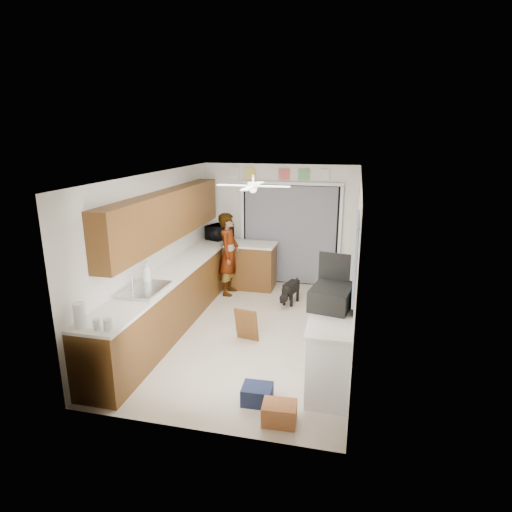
{
  "coord_description": "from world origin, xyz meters",
  "views": [
    {
      "loc": [
        1.53,
        -6.18,
        3.08
      ],
      "look_at": [
        0.0,
        0.4,
        1.15
      ],
      "focal_mm": 30.0,
      "sensor_mm": 36.0,
      "label": 1
    }
  ],
  "objects_px": {
    "microwave": "(219,232)",
    "cardboard_box": "(279,413)",
    "paper_towel_roll": "(80,315)",
    "navy_crate": "(257,394)",
    "suitcase": "(332,297)",
    "man": "(229,254)",
    "dog": "(291,292)",
    "soap_bottle": "(147,272)"
  },
  "relations": [
    {
      "from": "soap_bottle",
      "to": "paper_towel_roll",
      "type": "distance_m",
      "value": 1.56
    },
    {
      "from": "microwave",
      "to": "man",
      "type": "relative_size",
      "value": 0.33
    },
    {
      "from": "soap_bottle",
      "to": "suitcase",
      "type": "xyz_separation_m",
      "value": [
        2.73,
        -0.28,
        -0.03
      ]
    },
    {
      "from": "suitcase",
      "to": "cardboard_box",
      "type": "xyz_separation_m",
      "value": [
        -0.46,
        -1.19,
        -0.96
      ]
    },
    {
      "from": "microwave",
      "to": "man",
      "type": "distance_m",
      "value": 0.86
    },
    {
      "from": "soap_bottle",
      "to": "cardboard_box",
      "type": "distance_m",
      "value": 2.89
    },
    {
      "from": "microwave",
      "to": "paper_towel_roll",
      "type": "relative_size",
      "value": 1.83
    },
    {
      "from": "navy_crate",
      "to": "cardboard_box",
      "type": "bearing_deg",
      "value": -43.45
    },
    {
      "from": "suitcase",
      "to": "navy_crate",
      "type": "distance_m",
      "value": 1.53
    },
    {
      "from": "suitcase",
      "to": "cardboard_box",
      "type": "bearing_deg",
      "value": -100.33
    },
    {
      "from": "soap_bottle",
      "to": "man",
      "type": "bearing_deg",
      "value": 75.21
    },
    {
      "from": "paper_towel_roll",
      "to": "cardboard_box",
      "type": "relative_size",
      "value": 0.8
    },
    {
      "from": "paper_towel_roll",
      "to": "navy_crate",
      "type": "relative_size",
      "value": 0.84
    },
    {
      "from": "soap_bottle",
      "to": "dog",
      "type": "height_order",
      "value": "soap_bottle"
    },
    {
      "from": "soap_bottle",
      "to": "dog",
      "type": "relative_size",
      "value": 0.58
    },
    {
      "from": "soap_bottle",
      "to": "dog",
      "type": "xyz_separation_m",
      "value": [
        1.87,
        2.0,
        -0.88
      ]
    },
    {
      "from": "microwave",
      "to": "cardboard_box",
      "type": "xyz_separation_m",
      "value": [
        2.09,
        -4.42,
        -0.97
      ]
    },
    {
      "from": "paper_towel_roll",
      "to": "dog",
      "type": "distance_m",
      "value": 4.13
    },
    {
      "from": "soap_bottle",
      "to": "cardboard_box",
      "type": "bearing_deg",
      "value": -33.01
    },
    {
      "from": "suitcase",
      "to": "dog",
      "type": "relative_size",
      "value": 1.08
    },
    {
      "from": "cardboard_box",
      "to": "microwave",
      "type": "bearing_deg",
      "value": 115.3
    },
    {
      "from": "paper_towel_roll",
      "to": "navy_crate",
      "type": "bearing_deg",
      "value": 10.86
    },
    {
      "from": "paper_towel_roll",
      "to": "suitcase",
      "type": "relative_size",
      "value": 0.46
    },
    {
      "from": "navy_crate",
      "to": "dog",
      "type": "relative_size",
      "value": 0.6
    },
    {
      "from": "man",
      "to": "navy_crate",
      "type": "bearing_deg",
      "value": -158.81
    },
    {
      "from": "soap_bottle",
      "to": "suitcase",
      "type": "bearing_deg",
      "value": -5.89
    },
    {
      "from": "suitcase",
      "to": "dog",
      "type": "bearing_deg",
      "value": 121.07
    },
    {
      "from": "man",
      "to": "suitcase",
      "type": "bearing_deg",
      "value": -140.3
    },
    {
      "from": "navy_crate",
      "to": "man",
      "type": "distance_m",
      "value": 3.75
    },
    {
      "from": "microwave",
      "to": "cardboard_box",
      "type": "distance_m",
      "value": 4.99
    },
    {
      "from": "microwave",
      "to": "cardboard_box",
      "type": "relative_size",
      "value": 1.45
    },
    {
      "from": "paper_towel_roll",
      "to": "suitcase",
      "type": "bearing_deg",
      "value": 24.7
    },
    {
      "from": "cardboard_box",
      "to": "man",
      "type": "bearing_deg",
      "value": 114.29
    },
    {
      "from": "man",
      "to": "dog",
      "type": "xyz_separation_m",
      "value": [
        1.28,
        -0.24,
        -0.58
      ]
    },
    {
      "from": "soap_bottle",
      "to": "paper_towel_roll",
      "type": "bearing_deg",
      "value": -91.53
    },
    {
      "from": "man",
      "to": "dog",
      "type": "height_order",
      "value": "man"
    },
    {
      "from": "suitcase",
      "to": "cardboard_box",
      "type": "relative_size",
      "value": 1.71
    },
    {
      "from": "soap_bottle",
      "to": "navy_crate",
      "type": "distance_m",
      "value": 2.49
    },
    {
      "from": "soap_bottle",
      "to": "navy_crate",
      "type": "height_order",
      "value": "soap_bottle"
    },
    {
      "from": "navy_crate",
      "to": "man",
      "type": "bearing_deg",
      "value": 111.68
    },
    {
      "from": "paper_towel_roll",
      "to": "man",
      "type": "xyz_separation_m",
      "value": [
        0.63,
        3.8,
        -0.27
      ]
    },
    {
      "from": "suitcase",
      "to": "navy_crate",
      "type": "relative_size",
      "value": 1.81
    }
  ]
}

